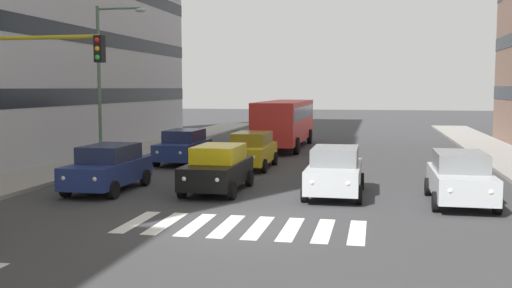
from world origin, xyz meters
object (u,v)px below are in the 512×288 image
Objects in this scene: car_row2_1 at (251,150)px; traffic_light_gantry at (3,92)px; car_1 at (335,171)px; car_0 at (460,178)px; bus_behind_traffic at (285,119)px; street_lamp_right at (106,70)px; car_row2_0 at (184,146)px; car_3 at (108,167)px; car_2 at (218,168)px.

car_row2_1 is 0.81× the size of traffic_light_gantry.
car_0 is at bearing 169.85° from car_1.
car_row2_1 is 0.42× the size of bus_behind_traffic.
traffic_light_gantry reaches higher than car_1.
street_lamp_right is (15.58, -6.34, 3.84)m from car_0.
car_row2_0 is at bearing -15.78° from car_row2_1.
car_row2_1 is at bearing -118.63° from car_3.
street_lamp_right reaches higher than car_row2_0.
car_row2_0 is 13.35m from traffic_light_gantry.
car_row2_1 is 8.01m from street_lamp_right.
car_row2_0 and car_row2_1 have the same top height.
car_2 is (4.31, 0.07, 0.00)m from car_1.
street_lamp_right reaches higher than car_0.
car_1 is 8.41m from car_3.
car_row2_0 is (3.87, -7.64, 0.00)m from car_2.
car_row2_1 is at bearing -40.11° from car_0.
street_lamp_right reaches higher than car_1.
car_3 is 0.58× the size of street_lamp_right.
car_2 is 9.84m from street_lamp_right.
traffic_light_gantry is (13.61, 4.67, 2.84)m from car_0.
car_0 is at bearing 146.09° from car_row2_0.
car_0 is at bearing 157.86° from street_lamp_right.
car_1 is 1.00× the size of car_row2_1.
traffic_light_gantry reaches higher than car_row2_1.
traffic_light_gantry is at bearing 100.15° from street_lamp_right.
car_2 is 7.92m from traffic_light_gantry.
traffic_light_gantry is (9.42, 5.42, 2.84)m from car_1.
bus_behind_traffic is (-3.87, -8.88, 0.97)m from car_row2_0.
street_lamp_right is at bearing -79.85° from traffic_light_gantry.
car_row2_1 is 0.58× the size of street_lamp_right.
car_row2_1 is 9.99m from bus_behind_traffic.
car_1 and car_row2_0 have the same top height.
traffic_light_gantry is at bearing 29.94° from car_1.
bus_behind_traffic is at bearing -63.69° from car_0.
street_lamp_right is (6.97, 0.92, 3.84)m from car_row2_1.
car_row2_0 is 0.42× the size of bus_behind_traffic.
car_2 is (8.50, -0.68, 0.00)m from car_0.
traffic_light_gantry is at bearing 84.58° from car_row2_0.
bus_behind_traffic is (8.50, -17.20, 0.97)m from car_0.
bus_behind_traffic is (4.31, -16.45, 0.97)m from car_1.
car_2 is 4.12m from car_3.
car_0 is 12.57m from car_3.
car_0 is 0.42× the size of bus_behind_traffic.
car_3 is 1.00× the size of car_row2_0.
car_2 is at bearing -4.55° from car_0.
car_2 is 1.00× the size of car_3.
car_0 is 19.21m from bus_behind_traffic.
car_row2_1 is (-3.96, -7.25, 0.00)m from car_3.
car_1 is 11.23m from traffic_light_gantry.
car_2 is 1.00× the size of car_row2_1.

